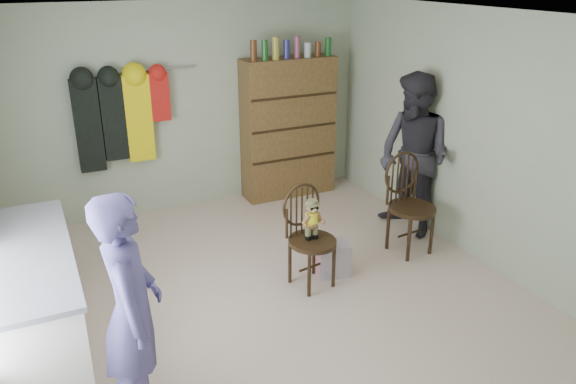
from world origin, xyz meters
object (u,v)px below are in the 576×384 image
chair_front (309,229)px  dresser (288,127)px  chair_far (408,200)px  counter (35,307)px

chair_front → dresser: 2.34m
chair_far → dresser: size_ratio=0.52×
counter → dresser: dresser is taller
chair_far → dresser: bearing=96.7°
counter → chair_far: size_ratio=1.74×
chair_front → chair_far: (1.26, 0.17, 0.00)m
counter → chair_front: 2.39m
counter → chair_far: (3.64, 0.30, 0.10)m
chair_far → chair_front: bearing=-178.0°
chair_far → dresser: dresser is taller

